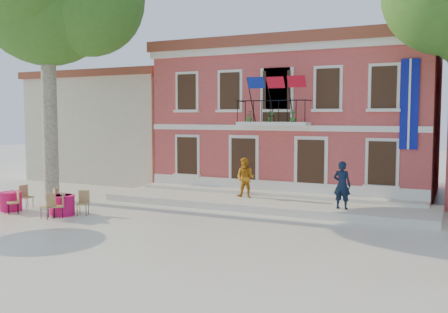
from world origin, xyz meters
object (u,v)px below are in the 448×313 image
at_px(pedestrian_orange, 245,178).
at_px(cafe_table_3, 63,204).
at_px(cafe_table_0, 11,200).
at_px(cafe_table_1, 60,204).
at_px(pedestrian_navy, 342,185).

bearing_deg(pedestrian_orange, cafe_table_3, -132.07).
relative_size(cafe_table_0, cafe_table_1, 1.05).
xyz_separation_m(cafe_table_0, cafe_table_1, (2.33, 0.30, -0.01)).
height_order(pedestrian_navy, pedestrian_orange, pedestrian_navy).
bearing_deg(pedestrian_orange, cafe_table_1, -133.89).
xyz_separation_m(pedestrian_orange, cafe_table_3, (-5.42, -5.23, -0.74)).
distance_m(cafe_table_0, cafe_table_1, 2.35).
xyz_separation_m(pedestrian_navy, cafe_table_0, (-12.37, -4.55, -0.79)).
xyz_separation_m(cafe_table_0, cafe_table_3, (2.59, 0.21, 0.00)).
distance_m(pedestrian_orange, cafe_table_0, 9.71).
relative_size(pedestrian_navy, cafe_table_3, 0.98).
height_order(cafe_table_0, cafe_table_3, same).
relative_size(cafe_table_0, cafe_table_3, 1.00).
xyz_separation_m(pedestrian_navy, pedestrian_orange, (-4.36, 0.89, -0.05)).
bearing_deg(cafe_table_1, pedestrian_orange, 42.18).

